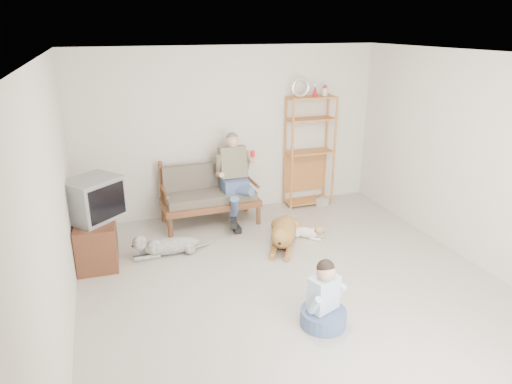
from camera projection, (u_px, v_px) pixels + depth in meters
name	position (u px, v px, depth m)	size (l,w,h in m)	color
floor	(297.00, 291.00, 5.44)	(5.50, 5.50, 0.00)	beige
ceiling	(306.00, 56.00, 4.51)	(5.50, 5.50, 0.00)	white
wall_back	(231.00, 132.00, 7.42)	(5.00, 5.00, 0.00)	beige
wall_front	(505.00, 338.00, 2.54)	(5.00, 5.00, 0.00)	beige
wall_left	(54.00, 213.00, 4.21)	(5.50, 5.50, 0.00)	beige
wall_right	(482.00, 163.00, 5.74)	(5.50, 5.50, 0.00)	beige
loveseat	(209.00, 193.00, 7.22)	(1.51, 0.72, 0.95)	brown
man	(235.00, 185.00, 7.06)	(0.55, 0.78, 1.26)	#536498
etagere	(310.00, 151.00, 7.78)	(0.84, 0.37, 2.20)	#C5803D
book_stack	(322.00, 202.00, 8.02)	(0.19, 0.14, 0.12)	beige
tv_stand	(96.00, 240.00, 6.05)	(0.54, 0.92, 0.60)	brown
crt_tv	(94.00, 199.00, 5.89)	(0.84, 0.83, 0.55)	slate
wall_outlet	(159.00, 201.00, 7.39)	(0.12, 0.02, 0.08)	silver
golden_retriever	(284.00, 233.00, 6.56)	(0.77, 1.29, 0.42)	#AF853D
shaggy_dog	(164.00, 246.00, 6.26)	(1.12, 0.27, 0.33)	white
terrier	(310.00, 232.00, 6.77)	(0.48, 0.43, 0.22)	white
child	(324.00, 302.00, 4.75)	(0.48, 0.48, 0.76)	#536498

